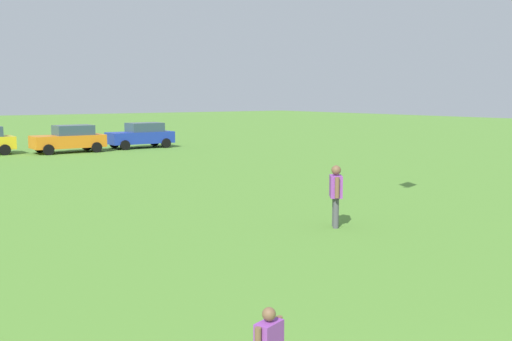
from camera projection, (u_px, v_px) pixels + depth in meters
adult_bystander at (336, 191)px, 16.00m from camera, size 0.57×0.66×1.67m
parked_car_orange_2 at (69, 139)px, 37.00m from camera, size 4.30×2.02×1.68m
parked_car_blue_3 at (141, 135)px, 40.28m from camera, size 4.30×2.02×1.68m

